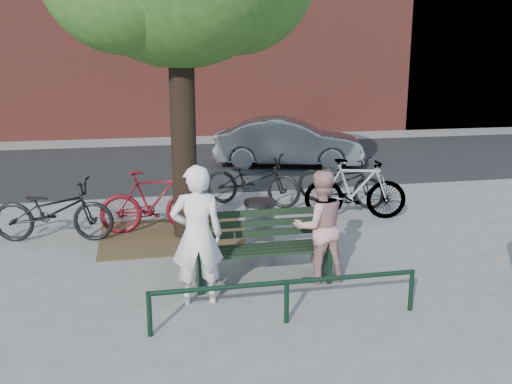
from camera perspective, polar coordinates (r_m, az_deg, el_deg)
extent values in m
plane|color=gray|center=(7.61, 0.67, -8.96)|extent=(90.00, 90.00, 0.00)
cube|color=brown|center=(9.53, -8.17, -4.34)|extent=(2.40, 2.00, 0.02)
cube|color=black|center=(15.71, -6.20, 2.80)|extent=(40.00, 7.00, 0.01)
cube|color=black|center=(7.40, -5.74, -7.83)|extent=(0.06, 0.52, 0.45)
cube|color=black|center=(7.47, -6.02, -4.02)|extent=(0.06, 0.06, 0.44)
cylinder|color=black|center=(7.17, -5.72, -5.10)|extent=(0.04, 0.36, 0.04)
cube|color=black|center=(7.75, 6.79, -6.86)|extent=(0.06, 0.52, 0.45)
cube|color=black|center=(7.81, 6.34, -3.23)|extent=(0.06, 0.06, 0.44)
cylinder|color=black|center=(7.53, 7.12, -4.23)|extent=(0.04, 0.36, 0.04)
cube|color=black|center=(7.45, 0.68, -5.76)|extent=(1.64, 0.46, 0.04)
cube|color=black|center=(7.58, 0.30, -3.13)|extent=(1.64, 0.03, 0.47)
cylinder|color=black|center=(6.25, -10.61, -11.92)|extent=(0.06, 0.06, 0.50)
cylinder|color=black|center=(6.44, 3.08, -10.89)|extent=(0.06, 0.06, 0.50)
cylinder|color=black|center=(6.96, 15.25, -9.46)|extent=(0.06, 0.06, 0.50)
cylinder|color=black|center=(6.35, 3.10, -9.00)|extent=(3.00, 0.06, 0.06)
cylinder|color=black|center=(9.15, -7.31, 7.07)|extent=(0.40, 0.40, 3.80)
imported|color=silver|center=(6.75, -5.92, -4.35)|extent=(0.64, 0.43, 1.70)
imported|color=tan|center=(7.47, 6.34, -3.43)|extent=(0.77, 0.62, 1.49)
cylinder|color=gray|center=(8.13, 0.40, -4.23)|extent=(0.41, 0.41, 0.86)
cylinder|color=black|center=(8.01, 0.40, -1.08)|extent=(0.45, 0.45, 0.06)
imported|color=black|center=(9.63, -19.62, -1.77)|extent=(1.99, 0.99, 1.00)
imported|color=#540C13|center=(9.67, -10.21, -0.93)|extent=(1.78, 0.51, 1.06)
imported|color=black|center=(11.23, -0.37, 1.22)|extent=(2.04, 1.59, 1.03)
imported|color=gray|center=(10.49, 9.90, 0.32)|extent=(1.90, 1.00, 1.10)
imported|color=black|center=(11.43, 8.42, 1.17)|extent=(1.78, 1.80, 0.99)
imported|color=slate|center=(15.24, 3.28, 4.95)|extent=(4.13, 2.40, 1.29)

